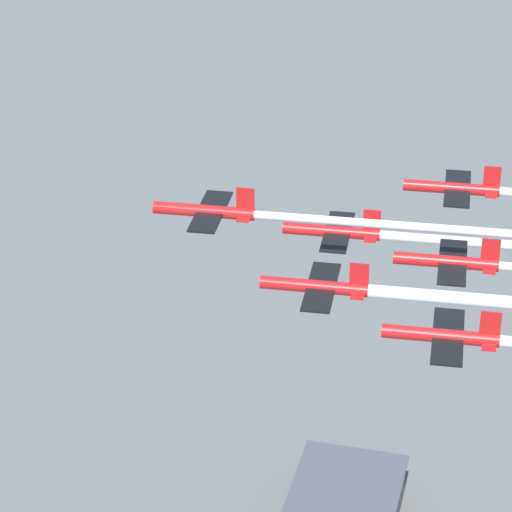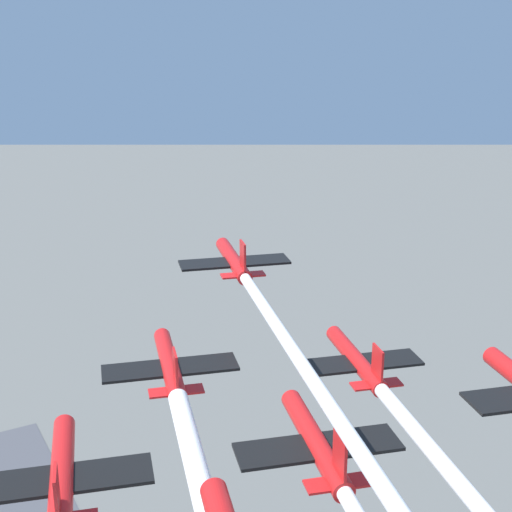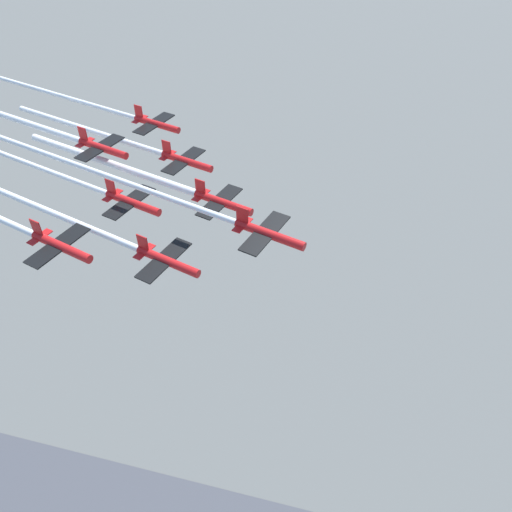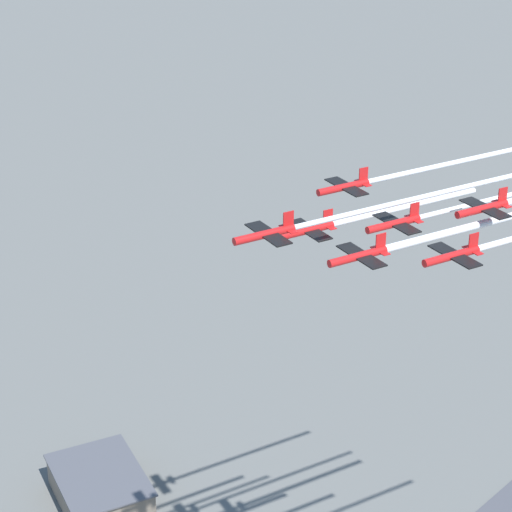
{
  "view_description": "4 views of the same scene",
  "coord_description": "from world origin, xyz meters",
  "px_view_note": "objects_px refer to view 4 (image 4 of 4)",
  "views": [
    {
      "loc": [
        113.33,
        73.28,
        182.79
      ],
      "look_at": [
        5.43,
        45.78,
        124.55
      ],
      "focal_mm": 85.0,
      "sensor_mm": 36.0,
      "label": 1
    },
    {
      "loc": [
        12.13,
        101.85,
        148.62
      ],
      "look_at": [
        2.12,
        35.12,
        127.56
      ],
      "focal_mm": 50.0,
      "sensor_mm": 36.0,
      "label": 2
    },
    {
      "loc": [
        -40.0,
        11.51,
        172.15
      ],
      "look_at": [
        0.01,
        38.96,
        129.1
      ],
      "focal_mm": 35.0,
      "sensor_mm": 36.0,
      "label": 3
    },
    {
      "loc": [
        130.88,
        -22.06,
        191.15
      ],
      "look_at": [
        7.43,
        37.52,
        126.77
      ],
      "focal_mm": 70.0,
      "sensor_mm": 36.0,
      "label": 4
    }
  ],
  "objects_px": {
    "jet_3": "(453,255)",
    "jet_4": "(395,223)",
    "hangar": "(100,488)",
    "jet_1": "(360,256)",
    "jet_0": "(267,234)",
    "jet_5": "(345,187)",
    "jet_2": "(308,230)",
    "jet_7": "(484,208)"
  },
  "relations": [
    {
      "from": "jet_7",
      "to": "jet_3",
      "type": "bearing_deg",
      "value": 120.47
    },
    {
      "from": "hangar",
      "to": "jet_2",
      "type": "distance_m",
      "value": 154.75
    },
    {
      "from": "jet_1",
      "to": "jet_5",
      "type": "height_order",
      "value": "jet_5"
    },
    {
      "from": "jet_0",
      "to": "jet_3",
      "type": "xyz_separation_m",
      "value": [
        12.76,
        26.16,
        -3.62
      ]
    },
    {
      "from": "jet_1",
      "to": "jet_2",
      "type": "bearing_deg",
      "value": 0.0
    },
    {
      "from": "jet_0",
      "to": "jet_3",
      "type": "height_order",
      "value": "jet_0"
    },
    {
      "from": "hangar",
      "to": "jet_1",
      "type": "bearing_deg",
      "value": 7.27
    },
    {
      "from": "jet_1",
      "to": "hangar",
      "type": "bearing_deg",
      "value": 2.81
    },
    {
      "from": "jet_5",
      "to": "jet_3",
      "type": "bearing_deg",
      "value": -180.0
    },
    {
      "from": "hangar",
      "to": "jet_7",
      "type": "distance_m",
      "value": 170.17
    },
    {
      "from": "hangar",
      "to": "jet_3",
      "type": "distance_m",
      "value": 171.52
    },
    {
      "from": "jet_0",
      "to": "jet_5",
      "type": "xyz_separation_m",
      "value": [
        -16.67,
        23.87,
        -2.05
      ]
    },
    {
      "from": "jet_7",
      "to": "jet_0",
      "type": "bearing_deg",
      "value": 78.91
    },
    {
      "from": "jet_4",
      "to": "jet_5",
      "type": "distance_m",
      "value": 14.85
    },
    {
      "from": "hangar",
      "to": "jet_2",
      "type": "height_order",
      "value": "jet_2"
    },
    {
      "from": "jet_0",
      "to": "jet_4",
      "type": "xyz_separation_m",
      "value": [
        -1.95,
        25.02,
        -3.67
      ]
    },
    {
      "from": "jet_1",
      "to": "jet_2",
      "type": "height_order",
      "value": "jet_1"
    },
    {
      "from": "hangar",
      "to": "jet_3",
      "type": "xyz_separation_m",
      "value": [
        119.18,
        27.47,
        120.25
      ]
    },
    {
      "from": "jet_1",
      "to": "jet_4",
      "type": "xyz_separation_m",
      "value": [
        -8.33,
        11.93,
        0.04
      ]
    },
    {
      "from": "hangar",
      "to": "jet_1",
      "type": "relative_size",
      "value": 3.06
    },
    {
      "from": "jet_1",
      "to": "jet_3",
      "type": "xyz_separation_m",
      "value": [
        6.38,
        13.08,
        0.09
      ]
    },
    {
      "from": "jet_0",
      "to": "jet_2",
      "type": "xyz_separation_m",
      "value": [
        -8.33,
        11.93,
        -4.92
      ]
    },
    {
      "from": "jet_5",
      "to": "hangar",
      "type": "bearing_deg",
      "value": 11.21
    },
    {
      "from": "jet_4",
      "to": "jet_5",
      "type": "relative_size",
      "value": 1.0
    },
    {
      "from": "jet_0",
      "to": "jet_2",
      "type": "distance_m",
      "value": 15.36
    },
    {
      "from": "hangar",
      "to": "jet_3",
      "type": "relative_size",
      "value": 3.06
    },
    {
      "from": "jet_5",
      "to": "jet_7",
      "type": "height_order",
      "value": "jet_7"
    },
    {
      "from": "jet_7",
      "to": "hangar",
      "type": "bearing_deg",
      "value": 15.11
    },
    {
      "from": "hangar",
      "to": "jet_0",
      "type": "distance_m",
      "value": 163.31
    },
    {
      "from": "hangar",
      "to": "jet_1",
      "type": "xyz_separation_m",
      "value": [
        112.8,
        14.39,
        120.17
      ]
    },
    {
      "from": "hangar",
      "to": "jet_3",
      "type": "height_order",
      "value": "jet_3"
    },
    {
      "from": "jet_4",
      "to": "jet_5",
      "type": "xyz_separation_m",
      "value": [
        -14.72,
        -1.15,
        1.62
      ]
    },
    {
      "from": "jet_2",
      "to": "jet_5",
      "type": "bearing_deg",
      "value": -59.53
    },
    {
      "from": "jet_2",
      "to": "jet_3",
      "type": "xyz_separation_m",
      "value": [
        21.1,
        14.23,
        1.29
      ]
    },
    {
      "from": "jet_5",
      "to": "jet_7",
      "type": "relative_size",
      "value": 1.0
    },
    {
      "from": "hangar",
      "to": "jet_0",
      "type": "xyz_separation_m",
      "value": [
        106.42,
        1.31,
        123.88
      ]
    },
    {
      "from": "jet_0",
      "to": "jet_5",
      "type": "distance_m",
      "value": 29.18
    },
    {
      "from": "jet_1",
      "to": "jet_0",
      "type": "bearing_deg",
      "value": 59.53
    },
    {
      "from": "jet_3",
      "to": "jet_7",
      "type": "bearing_deg",
      "value": -59.53
    },
    {
      "from": "jet_2",
      "to": "jet_5",
      "type": "relative_size",
      "value": 1.0
    },
    {
      "from": "jet_3",
      "to": "jet_4",
      "type": "xyz_separation_m",
      "value": [
        -14.72,
        -1.15,
        -0.05
      ]
    },
    {
      "from": "jet_3",
      "to": "jet_0",
      "type": "bearing_deg",
      "value": 59.53
    }
  ]
}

